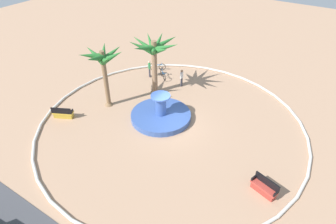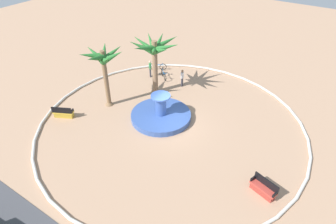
% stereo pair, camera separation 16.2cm
% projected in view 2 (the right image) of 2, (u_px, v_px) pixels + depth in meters
% --- Properties ---
extents(ground_plane, '(80.00, 80.00, 0.00)m').
position_uv_depth(ground_plane, '(171.00, 124.00, 22.22)').
color(ground_plane, tan).
extents(plaza_curb, '(20.06, 20.06, 0.20)m').
position_uv_depth(plaza_curb, '(171.00, 123.00, 22.17)').
color(plaza_curb, silver).
rests_on(plaza_curb, ground).
extents(fountain, '(4.70, 4.70, 2.13)m').
position_uv_depth(fountain, '(161.00, 115.00, 22.70)').
color(fountain, '#38569E').
rests_on(fountain, ground).
extents(palm_tree_near_fountain, '(4.30, 4.34, 5.08)m').
position_uv_depth(palm_tree_near_fountain, '(154.00, 51.00, 23.79)').
color(palm_tree_near_fountain, '#8E6B4C').
rests_on(palm_tree_near_fountain, ground).
extents(palm_tree_by_curb, '(3.27, 3.48, 5.11)m').
position_uv_depth(palm_tree_by_curb, '(103.00, 61.00, 22.11)').
color(palm_tree_by_curb, brown).
rests_on(palm_tree_by_curb, ground).
extents(bench_east, '(1.68, 0.97, 1.00)m').
position_uv_depth(bench_east, '(263.00, 189.00, 16.75)').
color(bench_east, '#B73D33').
rests_on(bench_east, ground).
extents(bench_west, '(1.66, 1.16, 1.00)m').
position_uv_depth(bench_west, '(63.00, 113.00, 22.83)').
color(bench_west, gold).
rests_on(bench_west, ground).
extents(bicycle_red_frame, '(1.55, 0.85, 0.94)m').
position_uv_depth(bicycle_red_frame, '(158.00, 66.00, 29.36)').
color(bicycle_red_frame, black).
rests_on(bicycle_red_frame, ground).
extents(bicycle_by_lamppost, '(1.34, 1.17, 0.94)m').
position_uv_depth(bicycle_by_lamppost, '(164.00, 75.00, 27.95)').
color(bicycle_by_lamppost, black).
rests_on(bicycle_by_lamppost, ground).
extents(person_cyclist_helmet, '(0.27, 0.52, 1.66)m').
position_uv_depth(person_cyclist_helmet, '(182.00, 77.00, 26.42)').
color(person_cyclist_helmet, '#33333D').
rests_on(person_cyclist_helmet, ground).
extents(person_cyclist_photo, '(0.39, 0.41, 1.69)m').
position_uv_depth(person_cyclist_photo, '(150.00, 68.00, 27.88)').
color(person_cyclist_photo, '#33333D').
rests_on(person_cyclist_photo, ground).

